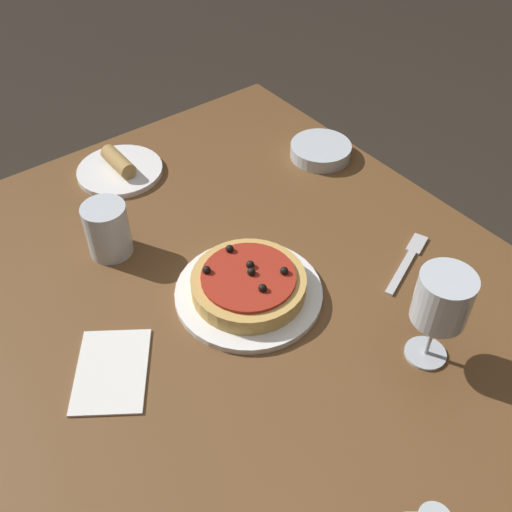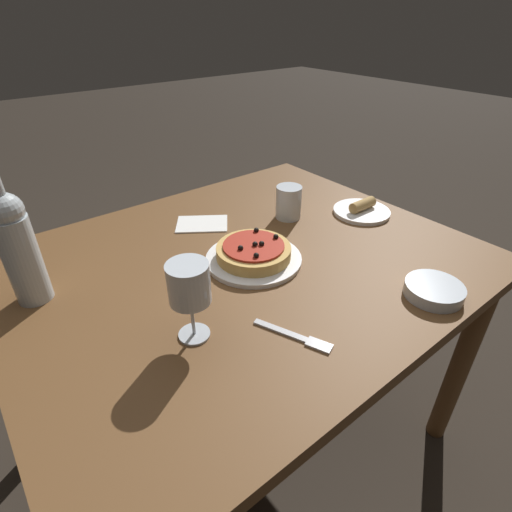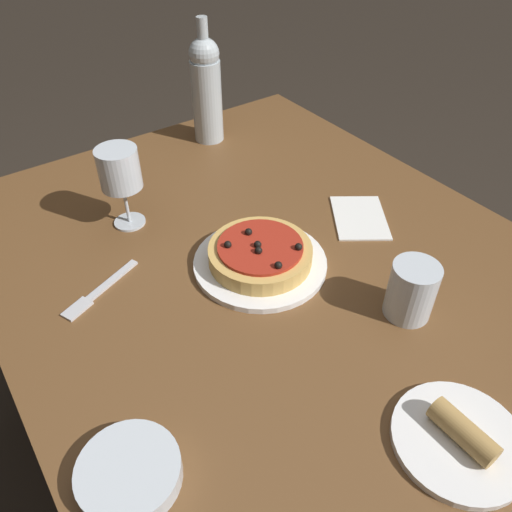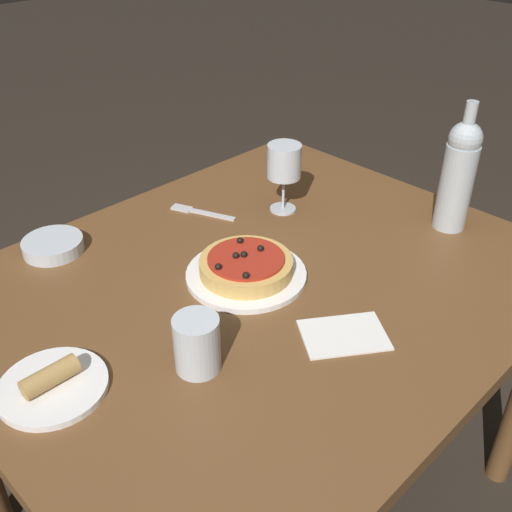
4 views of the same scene
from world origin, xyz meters
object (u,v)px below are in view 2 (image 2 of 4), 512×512
(pizza, at_px, (254,251))
(side_plate, at_px, (362,210))
(dining_table, at_px, (244,287))
(dinner_plate, at_px, (254,259))
(wine_bottle, at_px, (18,247))
(water_cup, at_px, (289,202))
(side_bowl, at_px, (434,290))
(fork, at_px, (297,337))
(wine_glass, at_px, (189,285))

(pizza, bearing_deg, side_plate, 0.81)
(dining_table, distance_m, pizza, 0.12)
(dinner_plate, height_order, side_plate, side_plate)
(wine_bottle, bearing_deg, pizza, -20.99)
(water_cup, relative_size, side_bowl, 0.77)
(dining_table, height_order, side_bowl, side_bowl)
(side_plate, bearing_deg, wine_bottle, 169.05)
(water_cup, xyz_separation_m, fork, (-0.35, -0.41, -0.05))
(wine_bottle, bearing_deg, wine_glass, -56.27)
(wine_bottle, relative_size, fork, 1.84)
(side_bowl, bearing_deg, dining_table, 122.24)
(dinner_plate, relative_size, wine_glass, 1.46)
(wine_bottle, distance_m, side_bowl, 0.91)
(dining_table, height_order, wine_glass, wine_glass)
(side_bowl, height_order, fork, side_bowl)
(wine_glass, bearing_deg, dining_table, 33.91)
(dining_table, relative_size, pizza, 6.13)
(dinner_plate, distance_m, wine_glass, 0.32)
(dining_table, distance_m, wine_bottle, 0.54)
(dinner_plate, bearing_deg, wine_glass, -151.58)
(water_cup, bearing_deg, dining_table, -157.14)
(wine_bottle, bearing_deg, dinner_plate, -20.99)
(wine_glass, bearing_deg, side_plate, 11.92)
(dining_table, xyz_separation_m, water_cup, (0.26, 0.11, 0.14))
(wine_bottle, relative_size, side_bowl, 2.28)
(side_bowl, relative_size, side_plate, 0.74)
(dining_table, distance_m, dinner_plate, 0.10)
(pizza, bearing_deg, wine_bottle, 159.01)
(dinner_plate, distance_m, wine_bottle, 0.53)
(side_plate, bearing_deg, pizza, -179.19)
(pizza, height_order, wine_bottle, wine_bottle)
(side_bowl, relative_size, fork, 0.80)
(pizza, bearing_deg, wine_glass, -151.60)
(wine_bottle, xyz_separation_m, side_plate, (0.92, -0.18, -0.12))
(wine_glass, relative_size, fork, 1.04)
(water_cup, xyz_separation_m, side_bowl, (-0.01, -0.50, -0.04))
(fork, bearing_deg, wine_glass, -153.03)
(dining_table, distance_m, side_plate, 0.47)
(dinner_plate, distance_m, side_plate, 0.44)
(dinner_plate, height_order, wine_bottle, wine_bottle)
(dinner_plate, bearing_deg, side_bowl, -57.91)
(wine_glass, bearing_deg, fork, -40.56)
(dining_table, distance_m, side_bowl, 0.48)
(dinner_plate, distance_m, pizza, 0.02)
(dinner_plate, height_order, side_bowl, side_bowl)
(dining_table, xyz_separation_m, dinner_plate, (0.02, -0.02, 0.10))
(side_plate, bearing_deg, wine_glass, -168.08)
(water_cup, distance_m, fork, 0.54)
(wine_glass, relative_size, water_cup, 1.68)
(wine_bottle, bearing_deg, dining_table, -19.10)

